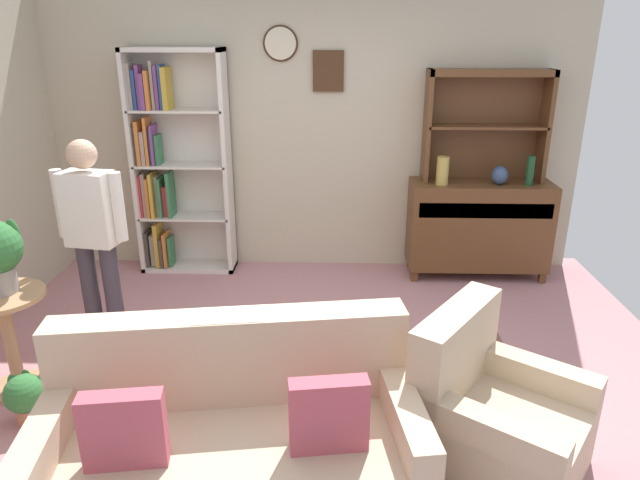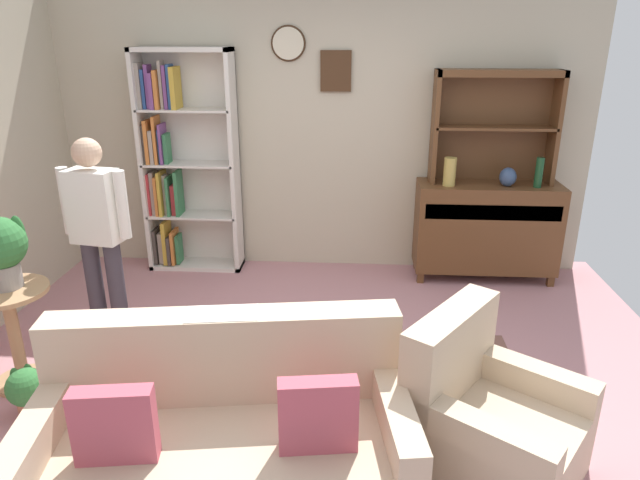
# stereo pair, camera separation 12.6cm
# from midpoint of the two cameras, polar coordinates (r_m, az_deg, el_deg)

# --- Properties ---
(ground_plane) EXTENTS (5.40, 4.60, 0.02)m
(ground_plane) POSITION_cam_midpoint_polar(r_m,az_deg,el_deg) (3.97, -2.52, -14.14)
(ground_plane) COLOR #B27A7F
(wall_back) EXTENTS (5.00, 0.09, 2.80)m
(wall_back) POSITION_cam_midpoint_polar(r_m,az_deg,el_deg) (5.46, -1.14, 11.57)
(wall_back) COLOR #BCB299
(wall_back) RESTS_ON ground_plane
(area_rug) EXTENTS (2.57, 2.01, 0.01)m
(area_rug) POSITION_cam_midpoint_polar(r_m,az_deg,el_deg) (3.71, 0.35, -16.64)
(area_rug) COLOR brown
(area_rug) RESTS_ON ground_plane
(bookshelf) EXTENTS (0.90, 0.30, 2.10)m
(bookshelf) POSITION_cam_midpoint_polar(r_m,az_deg,el_deg) (5.58, -15.25, 7.29)
(bookshelf) COLOR silver
(bookshelf) RESTS_ON ground_plane
(sideboard) EXTENTS (1.30, 0.45, 0.92)m
(sideboard) POSITION_cam_midpoint_polar(r_m,az_deg,el_deg) (5.56, 14.99, 1.50)
(sideboard) COLOR brown
(sideboard) RESTS_ON ground_plane
(sideboard_hutch) EXTENTS (1.10, 0.26, 1.00)m
(sideboard_hutch) POSITION_cam_midpoint_polar(r_m,az_deg,el_deg) (5.43, 15.76, 12.42)
(sideboard_hutch) COLOR brown
(sideboard_hutch) RESTS_ON sideboard
(vase_tall) EXTENTS (0.11, 0.11, 0.26)m
(vase_tall) POSITION_cam_midpoint_polar(r_m,az_deg,el_deg) (5.26, 11.54, 6.84)
(vase_tall) COLOR tan
(vase_tall) RESTS_ON sideboard
(vase_round) EXTENTS (0.15, 0.15, 0.17)m
(vase_round) POSITION_cam_midpoint_polar(r_m,az_deg,el_deg) (5.39, 16.97, 6.24)
(vase_round) COLOR #33476B
(vase_round) RESTS_ON sideboard
(bottle_wine) EXTENTS (0.07, 0.07, 0.27)m
(bottle_wine) POSITION_cam_midpoint_polar(r_m,az_deg,el_deg) (5.43, 19.75, 6.57)
(bottle_wine) COLOR #194223
(bottle_wine) RESTS_ON sideboard
(couch_floral) EXTENTS (1.90, 1.10, 0.90)m
(couch_floral) POSITION_cam_midpoint_polar(r_m,az_deg,el_deg) (3.00, -10.03, -19.92)
(couch_floral) COLOR #C6AD8E
(couch_floral) RESTS_ON ground_plane
(armchair_floral) EXTENTS (1.07, 1.06, 0.88)m
(armchair_floral) POSITION_cam_midpoint_polar(r_m,az_deg,el_deg) (3.26, 15.99, -17.26)
(armchair_floral) COLOR #C6AD8E
(armchair_floral) RESTS_ON ground_plane
(plant_stand) EXTENTS (0.52, 0.52, 0.69)m
(plant_stand) POSITION_cam_midpoint_polar(r_m,az_deg,el_deg) (4.20, -29.61, -8.05)
(plant_stand) COLOR #A87F56
(plant_stand) RESTS_ON ground_plane
(potted_plant_small) EXTENTS (0.24, 0.24, 0.33)m
(potted_plant_small) POSITION_cam_midpoint_polar(r_m,az_deg,el_deg) (3.95, -28.40, -13.61)
(potted_plant_small) COLOR #AD6B4C
(potted_plant_small) RESTS_ON ground_plane
(person_reading) EXTENTS (0.53, 0.25, 1.56)m
(person_reading) POSITION_cam_midpoint_polar(r_m,az_deg,el_deg) (4.30, -22.63, 0.71)
(person_reading) COLOR #38333D
(person_reading) RESTS_ON ground_plane
(coffee_table) EXTENTS (0.80, 0.50, 0.42)m
(coffee_table) POSITION_cam_midpoint_polar(r_m,az_deg,el_deg) (3.66, -2.52, -10.61)
(coffee_table) COLOR brown
(coffee_table) RESTS_ON ground_plane
(book_stack) EXTENTS (0.18, 0.12, 0.07)m
(book_stack) POSITION_cam_midpoint_polar(r_m,az_deg,el_deg) (3.57, -1.39, -9.54)
(book_stack) COLOR gold
(book_stack) RESTS_ON coffee_table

